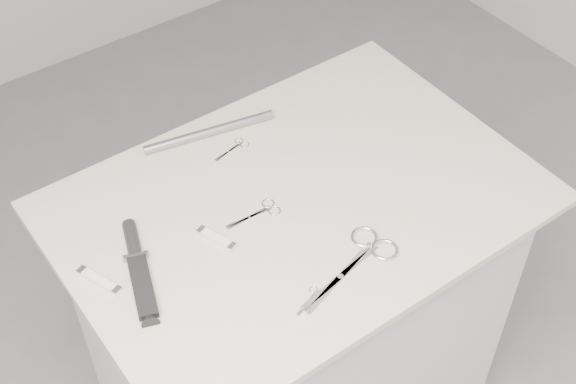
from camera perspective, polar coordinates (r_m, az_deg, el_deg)
plinth at (r=2.07m, az=0.58°, el=-9.52°), size 0.90×0.60×0.90m
display_board at (r=1.71m, az=0.69°, el=-0.75°), size 1.00×0.70×0.02m
large_shears at (r=1.61m, az=5.32°, el=-4.50°), size 0.25×0.12×0.01m
embroidery_scissors_a at (r=1.68m, az=-1.88°, el=-1.40°), size 0.12×0.05×0.00m
embroidery_scissors_b at (r=1.82m, az=-3.78°, el=3.19°), size 0.09×0.04×0.00m
tiny_scissors at (r=1.54m, az=1.68°, el=-7.55°), size 0.08×0.04×0.00m
sheathed_knife at (r=1.60m, az=-10.64°, el=-5.09°), size 0.11×0.24×0.03m
pocket_knife_a at (r=1.60m, az=-13.29°, el=-6.14°), size 0.06×0.10×0.01m
pocket_knife_b at (r=1.63m, az=-5.12°, el=-3.32°), size 0.05×0.09×0.01m
metal_rail at (r=1.85m, az=-5.60°, el=4.27°), size 0.31×0.08×0.02m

